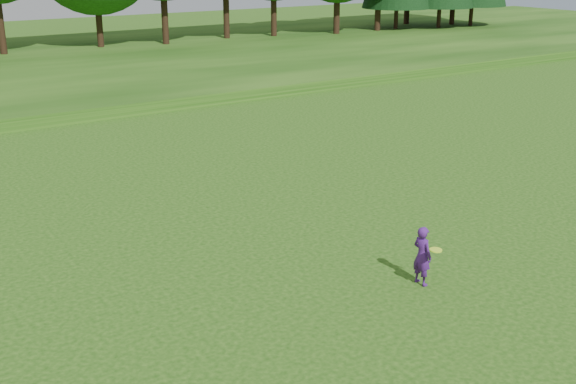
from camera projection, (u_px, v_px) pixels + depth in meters
ground at (346, 279)px, 16.89m from camera, size 140.00×140.00×0.00m
walking_path at (72, 119)px, 32.62m from camera, size 130.00×1.60×0.04m
woman at (422, 256)px, 16.41m from camera, size 0.45×0.93×1.41m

